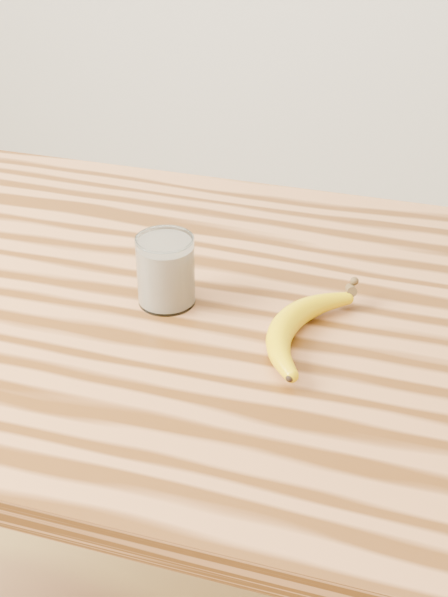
% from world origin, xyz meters
% --- Properties ---
extents(table, '(1.20, 0.80, 0.90)m').
position_xyz_m(table, '(0.00, 0.00, 0.77)').
color(table, '#A76739').
rests_on(table, ground).
extents(smoothie_glass, '(0.08, 0.08, 0.10)m').
position_xyz_m(smoothie_glass, '(0.12, -0.01, 0.95)').
color(smoothie_glass, white).
rests_on(smoothie_glass, table).
extents(banana, '(0.15, 0.29, 0.03)m').
position_xyz_m(banana, '(0.30, -0.04, 0.92)').
color(banana, '#CEA300').
rests_on(banana, table).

